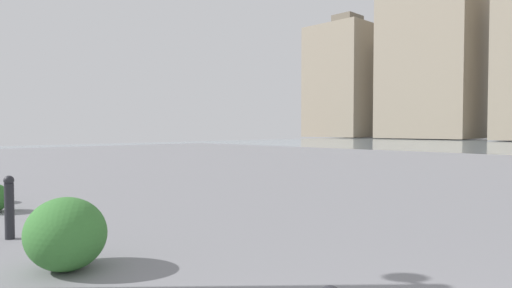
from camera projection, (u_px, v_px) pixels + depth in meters
name	position (u px, v px, depth m)	size (l,w,h in m)	color
building_annex	(430.00, 60.00, 68.12)	(13.97, 10.50, 26.72)	gray
building_highrise	(347.00, 82.00, 81.07)	(11.38, 13.23, 22.73)	gray
bollard_mid	(9.00, 206.00, 5.76)	(0.13, 0.13, 0.86)	#232328
shrub_wide	(66.00, 234.00, 4.50)	(0.90, 0.81, 0.76)	#387533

